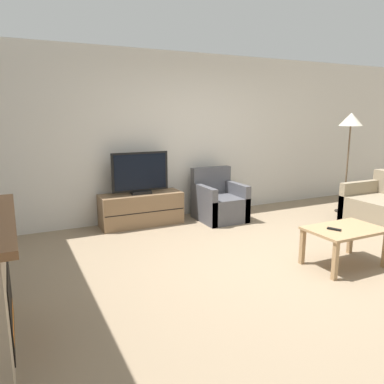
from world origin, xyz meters
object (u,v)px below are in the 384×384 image
tv (140,174)px  remote (334,229)px  tv_stand (141,209)px  floor_lamp (351,125)px  armchair (219,203)px  coffee_table (345,234)px

tv → remote: 2.94m
tv_stand → floor_lamp: bearing=-13.1°
tv_stand → armchair: armchair is taller
tv_stand → coffee_table: tv_stand is taller
remote → floor_lamp: bearing=12.8°
remote → armchair: bearing=67.0°
armchair → floor_lamp: bearing=-13.8°
coffee_table → floor_lamp: floor_lamp is taller
tv_stand → remote: bearing=-61.4°
tv_stand → coffee_table: size_ratio=1.49×
tv_stand → tv: bearing=-90.0°
tv → coffee_table: (1.57, -2.57, -0.43)m
tv_stand → tv: 0.56m
armchair → floor_lamp: 2.65m
tv_stand → remote: tv_stand is taller
coffee_table → remote: remote is taller
armchair → remote: size_ratio=5.54×
armchair → remote: (0.15, -2.31, 0.18)m
armchair → remote: 2.32m
tv → armchair: size_ratio=1.07×
armchair → remote: bearing=-86.3°
armchair → tv_stand: bearing=168.2°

